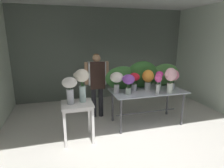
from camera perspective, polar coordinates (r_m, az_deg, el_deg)
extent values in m
plane|color=silver|center=(4.86, 2.62, -10.69)|extent=(8.54, 8.54, 0.00)
cube|color=slate|center=(6.30, -2.84, 8.97)|extent=(5.71, 0.12, 2.93)
cube|color=silver|center=(5.99, 29.91, 6.81)|extent=(0.12, 4.00, 2.93)
cube|color=silver|center=(4.46, 10.79, -2.09)|extent=(1.72, 0.85, 0.02)
cylinder|color=#4C4C51|center=(4.04, 2.74, -9.83)|extent=(0.05, 0.05, 0.80)
sphere|color=#4C4C51|center=(4.21, 2.68, -14.44)|extent=(0.07, 0.07, 0.07)
cylinder|color=#4C4C51|center=(4.72, 20.71, -7.16)|extent=(0.05, 0.05, 0.80)
sphere|color=#4C4C51|center=(4.86, 20.32, -11.23)|extent=(0.07, 0.07, 0.07)
cylinder|color=#4C4C51|center=(4.62, 0.17, -6.65)|extent=(0.05, 0.05, 0.80)
sphere|color=#4C4C51|center=(4.76, 0.17, -10.82)|extent=(0.07, 0.07, 0.07)
cylinder|color=#4C4C51|center=(5.22, 16.52, -4.75)|extent=(0.05, 0.05, 0.80)
sphere|color=#4C4C51|center=(5.35, 16.24, -8.51)|extent=(0.07, 0.07, 0.07)
cylinder|color=#4C4C51|center=(4.64, 10.48, -8.40)|extent=(1.52, 0.03, 0.03)
cube|color=white|center=(3.73, -10.59, -5.96)|extent=(0.60, 0.55, 0.03)
cube|color=white|center=(3.75, -10.56, -6.61)|extent=(0.54, 0.49, 0.06)
cube|color=white|center=(3.66, -14.14, -13.33)|extent=(0.05, 0.05, 0.76)
cube|color=white|center=(3.70, -5.81, -12.63)|extent=(0.05, 0.05, 0.76)
cube|color=white|center=(4.09, -14.37, -10.31)|extent=(0.05, 0.05, 0.76)
cube|color=white|center=(4.13, -6.98, -9.72)|extent=(0.05, 0.05, 0.76)
cylinder|color=#232328|center=(4.87, -5.56, -5.12)|extent=(0.12, 0.12, 0.88)
cylinder|color=#232328|center=(4.90, -3.44, -4.94)|extent=(0.12, 0.12, 0.88)
cube|color=silver|center=(4.69, -4.67, 3.31)|extent=(0.43, 0.22, 0.57)
cube|color=black|center=(4.59, -4.38, 2.56)|extent=(0.37, 0.02, 0.69)
cylinder|color=tan|center=(4.65, -7.84, 3.22)|extent=(0.09, 0.09, 0.55)
cylinder|color=tan|center=(4.75, -1.56, 3.58)|extent=(0.09, 0.09, 0.55)
sphere|color=tan|center=(4.63, -4.76, 7.84)|extent=(0.20, 0.20, 0.20)
ellipsoid|color=brown|center=(4.65, -4.83, 8.66)|extent=(0.15, 0.15, 0.09)
ellipsoid|color=#387033|center=(4.47, 3.15, 1.92)|extent=(0.83, 0.21, 0.55)
ellipsoid|color=#2D6028|center=(4.65, 9.25, 2.90)|extent=(0.81, 0.32, 0.65)
ellipsoid|color=#477F3D|center=(4.94, 15.74, 2.72)|extent=(0.83, 0.20, 0.57)
cylinder|color=silver|center=(4.71, 17.82, -0.62)|extent=(0.13, 0.13, 0.14)
cylinder|color=#9EBCB2|center=(4.72, 17.78, -1.09)|extent=(0.12, 0.12, 0.06)
cylinder|color=#28562D|center=(4.72, 18.22, 0.17)|extent=(0.01, 0.01, 0.25)
cylinder|color=#28562D|center=(4.72, 17.67, 0.21)|extent=(0.01, 0.01, 0.25)
cylinder|color=#28562D|center=(4.68, 17.65, 0.12)|extent=(0.01, 0.01, 0.25)
cylinder|color=#28562D|center=(4.68, 18.09, 0.06)|extent=(0.01, 0.01, 0.25)
ellipsoid|color=pink|center=(4.66, 18.08, 2.62)|extent=(0.28, 0.28, 0.27)
cylinder|color=silver|center=(4.51, 14.09, -0.50)|extent=(0.09, 0.09, 0.22)
cylinder|color=#9EBCB2|center=(4.53, 14.04, -1.26)|extent=(0.08, 0.08, 0.09)
cylinder|color=#387033|center=(4.50, 14.26, 0.28)|extent=(0.01, 0.01, 0.33)
cylinder|color=#387033|center=(4.51, 14.01, 0.33)|extent=(0.01, 0.01, 0.33)
cylinder|color=#387033|center=(4.48, 13.90, 0.24)|extent=(0.01, 0.01, 0.33)
cylinder|color=#387033|center=(4.48, 14.22, 0.22)|extent=(0.01, 0.01, 0.33)
ellipsoid|color=#D1338E|center=(4.45, 14.30, 2.87)|extent=(0.17, 0.17, 0.15)
cylinder|color=silver|center=(4.38, 6.74, -1.05)|extent=(0.12, 0.12, 0.15)
cylinder|color=#9EBCB2|center=(4.40, 6.72, -1.59)|extent=(0.11, 0.11, 0.06)
cylinder|color=#387033|center=(4.37, 7.14, -0.24)|extent=(0.01, 0.01, 0.26)
cylinder|color=#387033|center=(4.39, 6.53, -0.16)|extent=(0.01, 0.01, 0.26)
cylinder|color=#387033|center=(4.35, 6.78, -0.31)|extent=(0.01, 0.01, 0.26)
ellipsoid|color=red|center=(4.32, 6.83, 2.15)|extent=(0.25, 0.25, 0.19)
sphere|color=red|center=(4.27, 5.78, 1.87)|extent=(0.10, 0.10, 0.10)
cylinder|color=silver|center=(4.36, 17.17, -1.20)|extent=(0.14, 0.14, 0.22)
cylinder|color=#9EBCB2|center=(4.38, 17.11, -1.99)|extent=(0.13, 0.13, 0.09)
cylinder|color=#477F3D|center=(4.36, 17.53, -0.43)|extent=(0.01, 0.01, 0.32)
cylinder|color=#477F3D|center=(4.37, 16.88, -0.35)|extent=(0.01, 0.01, 0.32)
cylinder|color=#477F3D|center=(4.33, 17.26, -0.53)|extent=(0.01, 0.01, 0.32)
ellipsoid|color=#EFB2BC|center=(4.29, 17.47, 2.78)|extent=(0.25, 0.25, 0.29)
sphere|color=#EFB2BC|center=(4.23, 16.33, 2.74)|extent=(0.10, 0.10, 0.10)
sphere|color=#EFB2BC|center=(4.36, 18.17, 3.11)|extent=(0.12, 0.12, 0.12)
ellipsoid|color=#387033|center=(4.31, 17.37, 0.40)|extent=(0.09, 0.10, 0.03)
cylinder|color=silver|center=(4.47, 10.78, -0.67)|extent=(0.14, 0.14, 0.19)
cylinder|color=#9EBCB2|center=(4.48, 10.75, -1.33)|extent=(0.13, 0.13, 0.08)
cylinder|color=#477F3D|center=(4.47, 11.16, -0.20)|extent=(0.01, 0.01, 0.24)
cylinder|color=#477F3D|center=(4.49, 10.51, -0.11)|extent=(0.01, 0.01, 0.24)
cylinder|color=#477F3D|center=(4.44, 10.46, -0.28)|extent=(0.01, 0.01, 0.24)
cylinder|color=#477F3D|center=(4.44, 10.96, -0.28)|extent=(0.01, 0.01, 0.24)
ellipsoid|color=orange|center=(4.41, 10.93, 2.40)|extent=(0.27, 0.27, 0.29)
sphere|color=orange|center=(4.46, 11.68, 2.64)|extent=(0.08, 0.08, 0.08)
ellipsoid|color=#2D6028|center=(4.44, 10.75, 0.76)|extent=(0.11, 0.06, 0.03)
cylinder|color=silver|center=(4.22, 13.72, -1.54)|extent=(0.09, 0.09, 0.22)
cylinder|color=#9EBCB2|center=(4.23, 13.67, -2.33)|extent=(0.08, 0.08, 0.09)
cylinder|color=#387033|center=(4.21, 13.89, -0.90)|extent=(0.01, 0.01, 0.29)
cylinder|color=#387033|center=(4.22, 13.60, -0.86)|extent=(0.01, 0.01, 0.29)
cylinder|color=#387033|center=(4.20, 13.58, -0.94)|extent=(0.01, 0.01, 0.29)
cylinder|color=#387033|center=(4.19, 13.91, -0.99)|extent=(0.01, 0.01, 0.29)
ellipsoid|color=#E54C9E|center=(4.16, 13.93, 1.80)|extent=(0.16, 0.16, 0.19)
sphere|color=#E54C9E|center=(4.10, 13.31, 1.80)|extent=(0.07, 0.07, 0.07)
sphere|color=#E54C9E|center=(4.19, 14.56, 1.82)|extent=(0.05, 0.05, 0.05)
ellipsoid|color=#28562D|center=(4.20, 14.17, 0.19)|extent=(0.08, 0.11, 0.03)
cylinder|color=silver|center=(4.10, 4.97, -2.18)|extent=(0.12, 0.12, 0.14)
cylinder|color=#9EBCB2|center=(4.11, 4.96, -2.72)|extent=(0.11, 0.11, 0.06)
cylinder|color=#477F3D|center=(4.09, 5.27, -1.21)|extent=(0.01, 0.01, 0.26)
cylinder|color=#477F3D|center=(4.09, 4.81, -1.20)|extent=(0.01, 0.01, 0.26)
cylinder|color=#477F3D|center=(4.06, 4.84, -1.32)|extent=(0.01, 0.01, 0.26)
ellipsoid|color=purple|center=(4.03, 5.05, 1.45)|extent=(0.26, 0.26, 0.21)
ellipsoid|color=#2D6028|center=(4.07, 5.29, -0.93)|extent=(0.08, 0.11, 0.03)
cylinder|color=silver|center=(4.18, 1.40, -1.43)|extent=(0.12, 0.12, 0.19)
cylinder|color=#9EBCB2|center=(4.20, 1.39, -2.14)|extent=(0.11, 0.11, 0.08)
cylinder|color=#2D6028|center=(4.17, 1.78, -0.72)|extent=(0.01, 0.01, 0.28)
cylinder|color=#2D6028|center=(4.18, 1.02, -0.68)|extent=(0.01, 0.01, 0.28)
cylinder|color=#2D6028|center=(4.15, 1.37, -0.82)|extent=(0.01, 0.01, 0.28)
ellipsoid|color=white|center=(4.12, 1.42, 2.06)|extent=(0.30, 0.30, 0.23)
ellipsoid|color=#2D6028|center=(4.14, 0.95, 0.08)|extent=(0.10, 0.10, 0.03)
cylinder|color=silver|center=(3.67, -12.59, -3.76)|extent=(0.13, 0.13, 0.29)
cylinder|color=#9EBCB2|center=(3.70, -12.52, -4.95)|extent=(0.12, 0.12, 0.12)
cylinder|color=#28562D|center=(3.66, -12.08, -3.13)|extent=(0.01, 0.01, 0.35)
cylinder|color=#28562D|center=(3.69, -12.93, -3.04)|extent=(0.01, 0.01, 0.35)
cylinder|color=#28562D|center=(3.63, -12.80, -3.31)|extent=(0.01, 0.01, 0.35)
ellipsoid|color=white|center=(3.60, -12.83, 0.44)|extent=(0.29, 0.29, 0.20)
sphere|color=white|center=(3.58, -14.39, 0.72)|extent=(0.07, 0.07, 0.07)
sphere|color=white|center=(3.63, -11.50, 0.38)|extent=(0.11, 0.11, 0.11)
cylinder|color=silver|center=(3.74, -8.95, -3.03)|extent=(0.13, 0.13, 0.32)
cylinder|color=#9EBCB2|center=(3.77, -8.90, -4.32)|extent=(0.12, 0.12, 0.13)
cylinder|color=#387033|center=(3.72, -8.69, -1.93)|extent=(0.01, 0.01, 0.45)
cylinder|color=#387033|center=(3.74, -9.26, -1.86)|extent=(0.01, 0.01, 0.45)
cylinder|color=#387033|center=(3.70, -9.08, -2.04)|extent=(0.01, 0.01, 0.45)
ellipsoid|color=silver|center=(3.65, -9.18, 2.58)|extent=(0.28, 0.28, 0.25)
sphere|color=silver|center=(3.64, -10.97, 2.69)|extent=(0.10, 0.10, 0.10)
sphere|color=silver|center=(3.69, -7.75, 2.42)|extent=(0.11, 0.11, 0.11)
ellipsoid|color=#2D6028|center=(3.71, -8.90, -0.28)|extent=(0.05, 0.10, 0.03)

